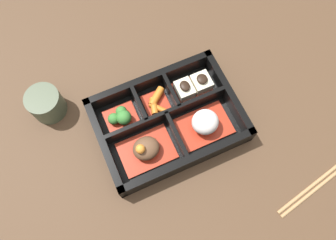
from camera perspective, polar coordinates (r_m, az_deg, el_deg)
ground_plane at (r=0.69m, az=0.00°, el=-0.74°), size 3.00×3.00×0.00m
bento_base at (r=0.68m, az=0.00°, el=-0.59°), size 0.29×0.21×0.01m
bento_rim at (r=0.67m, az=-0.13°, el=0.17°), size 0.29×0.21×0.05m
bowl_rice at (r=0.66m, az=6.44°, el=-0.53°), size 0.11×0.08×0.05m
bowl_stew at (r=0.65m, az=-3.84°, el=-5.08°), size 0.11×0.08×0.05m
bowl_tofu at (r=0.70m, az=4.39°, el=5.90°), size 0.08×0.06×0.04m
bowl_carrots at (r=0.69m, az=-2.05°, el=3.08°), size 0.06×0.06×0.02m
bowl_greens at (r=0.67m, az=-8.20°, el=0.55°), size 0.07×0.06×0.04m
tea_cup at (r=0.72m, az=-20.50°, el=2.72°), size 0.07×0.07×0.06m
chopsticks at (r=0.72m, az=24.95°, el=-9.91°), size 0.21×0.06×0.01m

